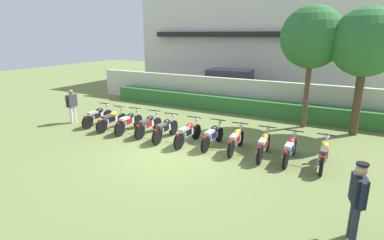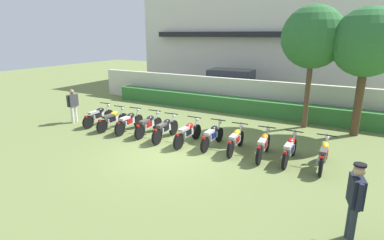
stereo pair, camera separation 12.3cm
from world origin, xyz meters
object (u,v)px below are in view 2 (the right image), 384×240
motorcycle_in_row_9 (290,149)px  motorcycle_in_row_10 (324,155)px  tree_near_inspector (313,38)px  motorcycle_in_row_7 (236,140)px  motorcycle_in_row_5 (188,133)px  motorcycle_in_row_4 (165,129)px  motorcycle_in_row_8 (263,145)px  tree_far_side (367,43)px  motorcycle_in_row_3 (149,124)px  inspector_person (73,103)px  parked_car (233,85)px  motorcycle_in_row_2 (129,122)px  motorcycle_in_row_1 (112,119)px  motorcycle_in_row_0 (98,116)px  motorcycle_in_row_6 (212,135)px  officer_0 (355,197)px

motorcycle_in_row_9 → motorcycle_in_row_10: motorcycle_in_row_10 is taller
tree_near_inspector → motorcycle_in_row_7: 5.74m
tree_near_inspector → motorcycle_in_row_5: 6.60m
motorcycle_in_row_4 → motorcycle_in_row_8: 3.90m
tree_far_side → motorcycle_in_row_8: bearing=-121.7°
motorcycle_in_row_3 → inspector_person: bearing=91.1°
parked_car → motorcycle_in_row_2: bearing=-101.8°
motorcycle_in_row_9 → motorcycle_in_row_2: bearing=90.1°
motorcycle_in_row_2 → motorcycle_in_row_7: motorcycle_in_row_2 is taller
inspector_person → motorcycle_in_row_9: bearing=1.2°
motorcycle_in_row_1 → motorcycle_in_row_0: bearing=81.9°
motorcycle_in_row_3 → motorcycle_in_row_2: bearing=91.3°
motorcycle_in_row_0 → motorcycle_in_row_10: bearing=-90.6°
motorcycle_in_row_4 → motorcycle_in_row_8: (3.90, 0.07, -0.00)m
motorcycle_in_row_6 → inspector_person: 7.10m
motorcycle_in_row_1 → motorcycle_in_row_8: size_ratio=0.99×
motorcycle_in_row_6 → motorcycle_in_row_10: bearing=-91.6°
motorcycle_in_row_1 → motorcycle_in_row_10: 8.58m
motorcycle_in_row_4 → motorcycle_in_row_7: size_ratio=1.06×
parked_car → motorcycle_in_row_6: (2.58, -8.39, -0.50)m
motorcycle_in_row_1 → motorcycle_in_row_3: 1.87m
motorcycle_in_row_9 → motorcycle_in_row_4: bearing=91.4°
parked_car → motorcycle_in_row_4: (0.62, -8.55, -0.48)m
motorcycle_in_row_7 → officer_0: (3.81, -3.47, 0.55)m
motorcycle_in_row_6 → motorcycle_in_row_9: size_ratio=1.01×
motorcycle_in_row_1 → motorcycle_in_row_2: size_ratio=0.98×
motorcycle_in_row_8 → motorcycle_in_row_1: bearing=85.6°
parked_car → motorcycle_in_row_7: size_ratio=2.54×
motorcycle_in_row_4 → officer_0: (6.70, -3.34, 0.54)m
motorcycle_in_row_2 → motorcycle_in_row_5: 2.95m
motorcycle_in_row_5 → officer_0: size_ratio=1.15×
parked_car → motorcycle_in_row_4: bearing=-88.9°
motorcycle_in_row_6 → motorcycle_in_row_8: bearing=-93.7°
parked_car → tree_near_inspector: size_ratio=0.88×
motorcycle_in_row_4 → motorcycle_in_row_8: bearing=-92.6°
motorcycle_in_row_0 → officer_0: (10.50, -3.51, 0.55)m
parked_car → motorcycle_in_row_2: (-1.30, -8.46, -0.49)m
motorcycle_in_row_0 → motorcycle_in_row_4: 3.80m
tree_far_side → motorcycle_in_row_9: bearing=-112.7°
motorcycle_in_row_9 → motorcycle_in_row_5: bearing=92.0°
motorcycle_in_row_6 → officer_0: bearing=-127.4°
motorcycle_in_row_0 → officer_0: officer_0 is taller
motorcycle_in_row_2 → motorcycle_in_row_10: bearing=-93.6°
tree_far_side → motorcycle_in_row_5: tree_far_side is taller
motorcycle_in_row_0 → motorcycle_in_row_5: size_ratio=0.97×
inspector_person → motorcycle_in_row_3: bearing=3.1°
tree_near_inspector → tree_far_side: size_ratio=1.03×
tree_near_inspector → motorcycle_in_row_3: 7.72m
parked_car → officer_0: parked_car is taller
motorcycle_in_row_0 → motorcycle_in_row_10: 9.57m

